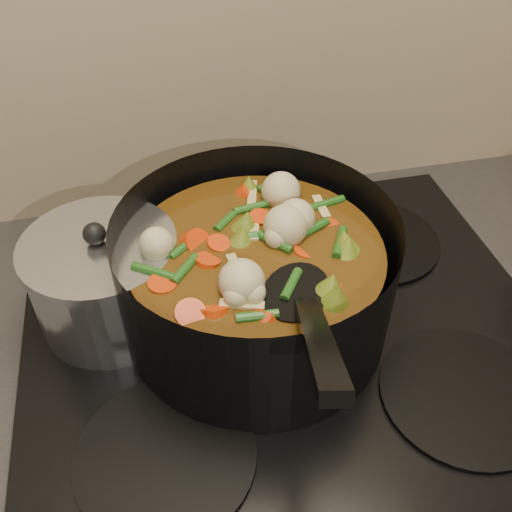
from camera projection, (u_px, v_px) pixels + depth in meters
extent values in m
cube|color=black|center=(287.00, 354.00, 0.71)|extent=(2.64, 0.64, 0.05)
cube|color=black|center=(288.00, 336.00, 0.69)|extent=(0.62, 0.54, 0.02)
cylinder|color=black|center=(166.00, 455.00, 0.56)|extent=(0.18, 0.18, 0.01)
cylinder|color=black|center=(464.00, 394.00, 0.61)|extent=(0.18, 0.18, 0.01)
cylinder|color=black|center=(145.00, 275.00, 0.75)|extent=(0.18, 0.18, 0.01)
cylinder|color=black|center=(374.00, 240.00, 0.80)|extent=(0.18, 0.18, 0.01)
cylinder|color=black|center=(256.00, 276.00, 0.64)|extent=(0.40, 0.40, 0.15)
cylinder|color=black|center=(256.00, 319.00, 0.69)|extent=(0.30, 0.30, 0.01)
cylinder|color=#4B2B0D|center=(256.00, 284.00, 0.65)|extent=(0.28, 0.28, 0.11)
cylinder|color=red|center=(293.00, 246.00, 0.62)|extent=(0.03, 0.03, 0.03)
cylinder|color=red|center=(286.00, 215.00, 0.66)|extent=(0.04, 0.04, 0.03)
cylinder|color=red|center=(226.00, 198.00, 0.69)|extent=(0.04, 0.04, 0.03)
cylinder|color=red|center=(208.00, 240.00, 0.63)|extent=(0.03, 0.04, 0.03)
cylinder|color=red|center=(179.00, 279.00, 0.58)|extent=(0.04, 0.04, 0.03)
cylinder|color=red|center=(247.00, 278.00, 0.59)|extent=(0.04, 0.04, 0.03)
cylinder|color=red|center=(299.00, 291.00, 0.57)|extent=(0.04, 0.04, 0.03)
cylinder|color=red|center=(354.00, 258.00, 0.61)|extent=(0.04, 0.03, 0.03)
cylinder|color=red|center=(292.00, 229.00, 0.65)|extent=(0.04, 0.04, 0.03)
cylinder|color=red|center=(252.00, 202.00, 0.68)|extent=(0.04, 0.04, 0.03)
cylinder|color=red|center=(227.00, 237.00, 0.63)|extent=(0.03, 0.03, 0.03)
cylinder|color=red|center=(188.00, 260.00, 0.61)|extent=(0.04, 0.04, 0.03)
cylinder|color=red|center=(200.00, 315.00, 0.55)|extent=(0.04, 0.04, 0.03)
sphere|color=#C8BE8D|center=(314.00, 234.00, 0.62)|extent=(0.04, 0.04, 0.04)
sphere|color=#C8BE8D|center=(241.00, 207.00, 0.65)|extent=(0.04, 0.04, 0.04)
sphere|color=#C8BE8D|center=(197.00, 256.00, 0.59)|extent=(0.04, 0.04, 0.04)
sphere|color=#C8BE8D|center=(281.00, 282.00, 0.56)|extent=(0.04, 0.04, 0.04)
sphere|color=#C8BE8D|center=(309.00, 226.00, 0.63)|extent=(0.04, 0.04, 0.04)
cone|color=olive|center=(199.00, 292.00, 0.56)|extent=(0.04, 0.04, 0.04)
cone|color=olive|center=(305.00, 296.00, 0.56)|extent=(0.04, 0.04, 0.04)
cone|color=olive|center=(333.00, 232.00, 0.63)|extent=(0.04, 0.04, 0.04)
cone|color=olive|center=(258.00, 197.00, 0.68)|extent=(0.04, 0.04, 0.04)
cone|color=olive|center=(181.00, 229.00, 0.63)|extent=(0.04, 0.04, 0.04)
cone|color=olive|center=(203.00, 294.00, 0.56)|extent=(0.04, 0.04, 0.04)
cone|color=olive|center=(309.00, 294.00, 0.56)|extent=(0.04, 0.04, 0.04)
cylinder|color=#1F5719|center=(278.00, 224.00, 0.64)|extent=(0.01, 0.04, 0.01)
cylinder|color=#1F5719|center=(236.00, 192.00, 0.69)|extent=(0.04, 0.03, 0.01)
cylinder|color=#1F5719|center=(192.00, 221.00, 0.65)|extent=(0.04, 0.02, 0.01)
cylinder|color=#1F5719|center=(195.00, 257.00, 0.60)|extent=(0.03, 0.04, 0.01)
cylinder|color=#1F5719|center=(232.00, 274.00, 0.58)|extent=(0.03, 0.04, 0.01)
cylinder|color=#1F5719|center=(283.00, 320.00, 0.54)|extent=(0.04, 0.02, 0.01)
cylinder|color=#1F5719|center=(328.00, 276.00, 0.58)|extent=(0.04, 0.03, 0.01)
cylinder|color=#1F5719|center=(315.00, 238.00, 0.62)|extent=(0.01, 0.04, 0.01)
cylinder|color=#1F5719|center=(277.00, 224.00, 0.64)|extent=(0.04, 0.03, 0.01)
cylinder|color=#1F5719|center=(234.00, 192.00, 0.69)|extent=(0.04, 0.02, 0.01)
cylinder|color=#1F5719|center=(190.00, 223.00, 0.64)|extent=(0.03, 0.04, 0.01)
cylinder|color=#1F5719|center=(195.00, 259.00, 0.60)|extent=(0.03, 0.04, 0.01)
cylinder|color=#1F5719|center=(233.00, 274.00, 0.58)|extent=(0.04, 0.02, 0.01)
cylinder|color=#1F5719|center=(286.00, 319.00, 0.54)|extent=(0.04, 0.03, 0.01)
cylinder|color=#1F5719|center=(329.00, 275.00, 0.58)|extent=(0.01, 0.04, 0.01)
cube|color=tan|center=(186.00, 244.00, 0.62)|extent=(0.04, 0.01, 0.00)
cube|color=tan|center=(238.00, 298.00, 0.56)|extent=(0.02, 0.05, 0.00)
cube|color=tan|center=(324.00, 267.00, 0.59)|extent=(0.04, 0.03, 0.00)
cube|color=tan|center=(290.00, 211.00, 0.66)|extent=(0.04, 0.04, 0.00)
cube|color=tan|center=(205.00, 220.00, 0.65)|extent=(0.03, 0.04, 0.00)
cube|color=tan|center=(199.00, 281.00, 0.58)|extent=(0.05, 0.02, 0.00)
ellipsoid|color=black|center=(296.00, 293.00, 0.57)|extent=(0.10, 0.11, 0.01)
cube|color=black|center=(318.00, 341.00, 0.45)|extent=(0.06, 0.18, 0.11)
cylinder|color=silver|center=(107.00, 285.00, 0.66)|extent=(0.17, 0.17, 0.10)
cylinder|color=silver|center=(98.00, 247.00, 0.63)|extent=(0.17, 0.17, 0.01)
sphere|color=black|center=(94.00, 234.00, 0.61)|extent=(0.03, 0.03, 0.03)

